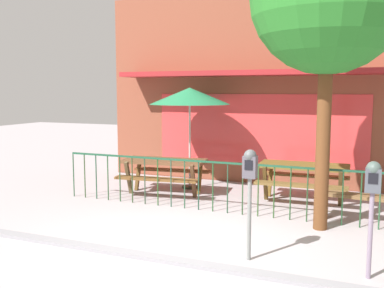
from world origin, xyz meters
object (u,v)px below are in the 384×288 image
Objects in this scene: picnic_table_left at (164,167)px; picnic_table_right at (304,172)px; parking_meter_far at (250,175)px; parking_meter_near at (373,189)px; patio_bench at (358,202)px; patio_umbrella at (190,97)px.

picnic_table_left is 2.99m from picnic_table_right.
picnic_table_left is 4.13m from parking_meter_far.
parking_meter_far reaches higher than parking_meter_near.
patio_bench is at bearing -8.30° from picnic_table_left.
picnic_table_left is 1.29× the size of parking_meter_far.
patio_umbrella reaches higher than picnic_table_right.
parking_meter_near is at bearing -35.89° from picnic_table_left.
patio_bench is (4.05, -0.59, -0.26)m from picnic_table_left.
parking_meter_far is (-1.51, 0.03, 0.05)m from parking_meter_near.
picnic_table_right is at bearing 134.89° from patio_bench.
parking_meter_near is at bearing -44.09° from patio_umbrella.
patio_umbrella is 1.56× the size of parking_meter_far.
patio_bench is at bearing -19.78° from patio_umbrella.
picnic_table_right is at bearing 9.97° from picnic_table_left.
patio_umbrella reaches higher than parking_meter_near.
picnic_table_left and picnic_table_right have the same top height.
parking_meter_near is (1.30, -3.59, 0.51)m from picnic_table_right.
parking_meter_far reaches higher than picnic_table_right.
picnic_table_right is 1.27× the size of parking_meter_near.
patio_umbrella is at bearing 122.76° from parking_meter_far.
picnic_table_left is 1.38× the size of patio_bench.
parking_meter_far is at bearing -93.35° from picnic_table_right.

